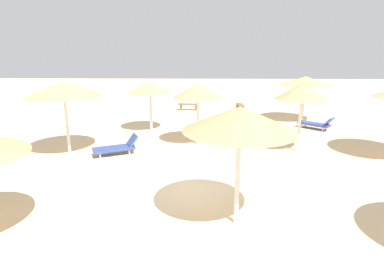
% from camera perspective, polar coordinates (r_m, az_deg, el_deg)
% --- Properties ---
extents(ground_plane, '(80.00, 80.00, 0.00)m').
position_cam_1_polar(ground_plane, '(10.12, -0.44, -10.76)').
color(ground_plane, beige).
extents(parasol_0, '(3.03, 3.03, 3.06)m').
position_cam_1_polar(parasol_0, '(13.70, -22.69, 6.67)').
color(parasol_0, silver).
rests_on(parasol_0, ground).
extents(parasol_1, '(3.15, 3.15, 2.77)m').
position_cam_1_polar(parasol_1, '(20.16, 20.24, 8.16)').
color(parasol_1, silver).
rests_on(parasol_1, ground).
extents(parasol_5, '(2.72, 2.72, 3.00)m').
position_cam_1_polar(parasol_5, '(7.28, 8.81, 1.61)').
color(parasol_5, silver).
rests_on(parasol_5, ground).
extents(parasol_6, '(2.29, 2.29, 2.84)m').
position_cam_1_polar(parasol_6, '(13.99, 1.11, 6.88)').
color(parasol_6, silver).
rests_on(parasol_6, ground).
extents(parasol_7, '(2.35, 2.35, 2.68)m').
position_cam_1_polar(parasol_7, '(16.73, -7.77, 7.46)').
color(parasol_7, silver).
rests_on(parasol_7, ground).
extents(parasol_8, '(2.23, 2.23, 2.95)m').
position_cam_1_polar(parasol_8, '(13.77, 19.72, 6.35)').
color(parasol_8, silver).
rests_on(parasol_8, ground).
extents(lounger_0, '(1.95, 1.38, 0.80)m').
position_cam_1_polar(lounger_0, '(13.37, -13.69, -3.43)').
color(lounger_0, '#33478C').
rests_on(lounger_0, ground).
extents(lounger_1, '(1.78, 1.75, 0.79)m').
position_cam_1_polar(lounger_1, '(18.51, 22.05, 0.75)').
color(lounger_1, '#33478C').
rests_on(lounger_1, ground).
extents(bench_0, '(1.53, 0.56, 0.49)m').
position_cam_1_polar(bench_0, '(22.80, -0.70, 4.18)').
color(bench_0, brown).
rests_on(bench_0, ground).
extents(bench_1, '(0.47, 1.52, 0.49)m').
position_cam_1_polar(bench_1, '(22.85, 8.87, 4.03)').
color(bench_1, brown).
rests_on(bench_1, ground).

